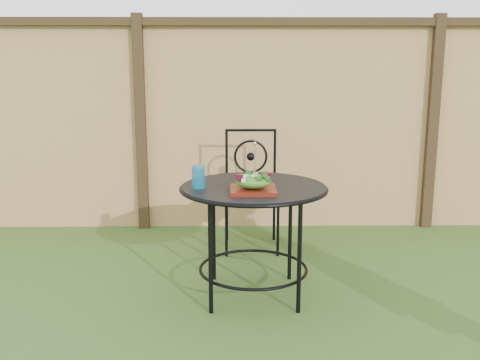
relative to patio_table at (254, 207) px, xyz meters
The scene contains 8 objects.
ground 0.94m from the patio_table, 61.07° to the right, with size 60.00×60.00×0.00m, color #204114.
fence 1.63m from the patio_table, 77.17° to the left, with size 8.00×0.12×1.90m.
patio_table is the anchor object (origin of this frame).
patio_chair 0.99m from the patio_table, 88.91° to the left, with size 0.46×0.46×0.95m.
salad_plate 0.23m from the patio_table, 93.44° to the right, with size 0.27×0.27×0.02m, color #510E0B.
salad 0.26m from the patio_table, 93.44° to the right, with size 0.21×0.21×0.08m, color #235614.
fork 0.37m from the patio_table, 90.05° to the right, with size 0.01×0.01×0.18m, color silver.
drinking_glass 0.40m from the patio_table, 169.57° to the right, with size 0.08×0.08×0.14m, color #0C638E.
Camera 1 is at (-0.48, -2.60, 1.44)m, focal length 40.00 mm.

